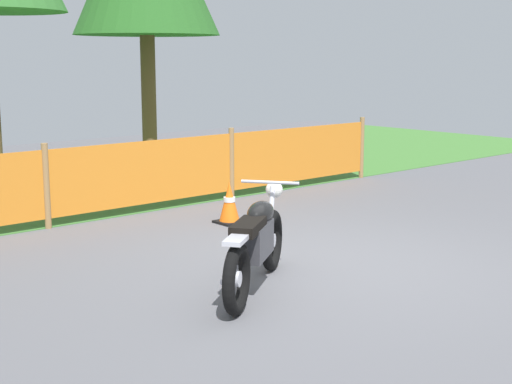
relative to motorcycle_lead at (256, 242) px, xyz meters
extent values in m
cube|color=#5B5B60|center=(1.13, 0.07, -0.45)|extent=(24.00, 24.00, 0.02)
cube|color=#427A33|center=(1.13, 7.01, -0.44)|extent=(24.00, 7.05, 0.01)
cylinder|color=#997547|center=(-0.33, 3.49, 0.08)|extent=(0.08, 0.08, 1.05)
cylinder|color=#997547|center=(2.58, 3.49, 0.08)|extent=(0.08, 0.08, 1.05)
cylinder|color=#997547|center=(5.49, 3.49, 0.08)|extent=(0.08, 0.08, 1.05)
cube|color=orange|center=(1.13, 3.49, 0.10)|extent=(2.83, 0.02, 0.85)
cube|color=orange|center=(4.04, 3.49, 0.10)|extent=(2.83, 0.02, 0.85)
cylinder|color=brown|center=(3.58, 7.18, 0.79)|extent=(0.28, 0.28, 2.47)
torus|color=black|center=(0.53, 0.37, -0.14)|extent=(0.55, 0.43, 0.60)
cylinder|color=silver|center=(0.53, 0.37, -0.14)|extent=(0.14, 0.12, 0.13)
torus|color=black|center=(-0.55, -0.39, -0.14)|extent=(0.55, 0.43, 0.60)
cylinder|color=silver|center=(-0.55, -0.39, -0.14)|extent=(0.14, 0.12, 0.13)
cube|color=#38383D|center=(-0.05, -0.04, 0.03)|extent=(0.59, 0.51, 0.30)
ellipsoid|color=black|center=(0.13, 0.09, 0.24)|extent=(0.53, 0.47, 0.21)
cube|color=black|center=(-0.24, -0.17, 0.21)|extent=(0.55, 0.47, 0.09)
cube|color=silver|center=(-0.55, -0.39, 0.19)|extent=(0.36, 0.32, 0.04)
cylinder|color=silver|center=(0.48, 0.34, 0.13)|extent=(0.21, 0.17, 0.53)
sphere|color=white|center=(0.61, 0.42, 0.35)|extent=(0.24, 0.24, 0.17)
cylinder|color=silver|center=(0.45, 0.31, 0.45)|extent=(0.35, 0.48, 0.03)
cylinder|color=silver|center=(-0.35, -0.09, -0.20)|extent=(0.46, 0.35, 0.07)
cube|color=black|center=(1.53, 2.25, -0.43)|extent=(0.32, 0.32, 0.03)
cone|color=orange|center=(1.53, 2.25, -0.16)|extent=(0.26, 0.26, 0.50)
cylinder|color=white|center=(1.53, 2.25, -0.14)|extent=(0.15, 0.15, 0.06)
camera|label=1|loc=(-4.22, -4.80, 1.64)|focal=51.72mm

